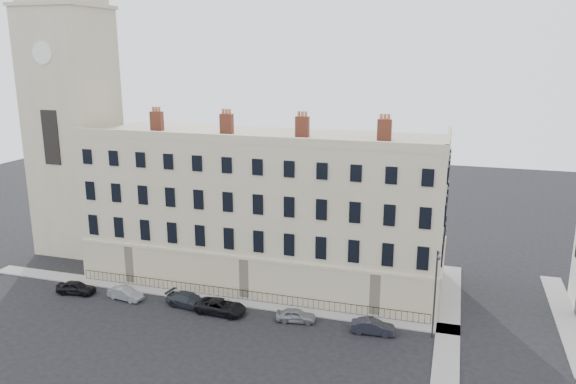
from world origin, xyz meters
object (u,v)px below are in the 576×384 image
(car_e, at_px, (296,315))
(car_b, at_px, (125,294))
(car_d, at_px, (221,307))
(car_c, at_px, (189,300))
(car_a, at_px, (76,288))
(streetlamp, at_px, (435,291))
(car_f, at_px, (373,327))

(car_e, bearing_deg, car_b, 81.97)
(car_d, bearing_deg, car_b, 92.40)
(car_b, bearing_deg, car_c, -78.76)
(car_a, relative_size, car_c, 0.84)
(car_c, distance_m, streetlamp, 22.28)
(car_c, distance_m, car_e, 10.32)
(car_a, relative_size, car_d, 0.81)
(car_a, bearing_deg, car_b, -94.08)
(car_c, xyz_separation_m, streetlamp, (21.98, 0.55, 3.58))
(car_e, bearing_deg, streetlamp, -97.05)
(car_c, xyz_separation_m, car_f, (17.12, -0.08, -0.05))
(car_b, height_order, car_c, car_c)
(car_b, distance_m, streetlamp, 28.83)
(car_e, xyz_separation_m, streetlamp, (11.66, 0.47, 3.64))
(car_a, distance_m, car_f, 29.10)
(car_a, bearing_deg, car_e, -95.42)
(car_d, bearing_deg, car_f, -86.19)
(car_a, xyz_separation_m, car_c, (11.98, 0.59, 0.01))
(car_d, height_order, car_e, car_d)
(car_e, bearing_deg, car_a, 82.40)
(car_d, distance_m, car_f, 13.78)
(car_b, bearing_deg, car_e, -80.08)
(car_b, relative_size, car_e, 1.03)
(car_a, distance_m, streetlamp, 34.16)
(car_c, relative_size, car_d, 0.96)
(car_b, bearing_deg, car_f, -80.85)
(car_d, bearing_deg, car_a, 93.58)
(car_d, relative_size, streetlamp, 0.61)
(car_a, distance_m, car_c, 11.99)
(car_a, height_order, car_e, car_a)
(car_b, distance_m, car_d, 9.95)
(streetlamp, bearing_deg, car_c, -171.45)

